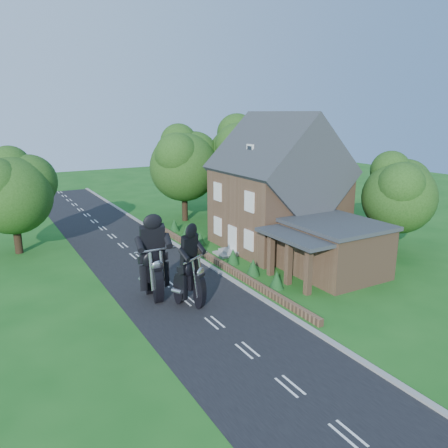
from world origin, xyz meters
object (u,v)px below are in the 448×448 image
motorcycle_lead (190,294)px  motorcycle_follow (154,286)px  annex (333,248)px  house (278,191)px  garden_wall (213,259)px

motorcycle_lead → motorcycle_follow: size_ratio=0.94×
motorcycle_lead → motorcycle_follow: bearing=-84.6°
annex → motorcycle_lead: bearing=178.9°
motorcycle_lead → motorcycle_follow: 2.28m
house → motorcycle_follow: size_ratio=6.49×
house → motorcycle_lead: 13.08m
motorcycle_lead → garden_wall: bearing=-158.3°
house → annex: house is taller
annex → motorcycle_lead: 10.12m
motorcycle_follow → house: bearing=-155.8°
house → motorcycle_follow: 13.38m
motorcycle_follow → garden_wall: bearing=-144.5°
motorcycle_lead → annex: bearing=149.3°
house → annex: 7.30m
house → annex: bearing=-95.2°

